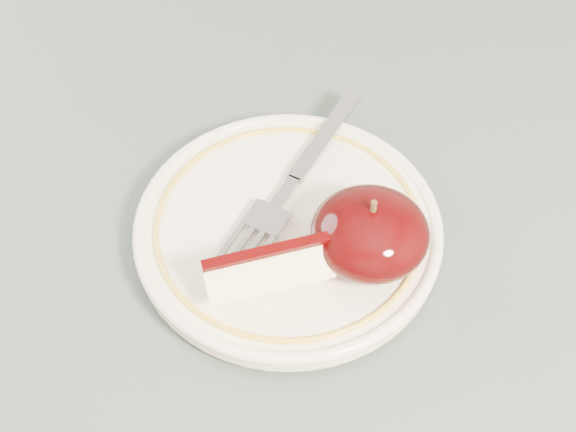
# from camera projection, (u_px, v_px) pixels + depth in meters

# --- Properties ---
(table) EXTENTS (0.90, 0.90, 0.75)m
(table) POSITION_uv_depth(u_px,v_px,m) (208.00, 338.00, 0.61)
(table) COLOR brown
(table) RESTS_ON ground
(plate) EXTENTS (0.21, 0.21, 0.02)m
(plate) POSITION_uv_depth(u_px,v_px,m) (288.00, 229.00, 0.55)
(plate) COLOR #F5E8CE
(plate) RESTS_ON table
(apple_half) EXTENTS (0.08, 0.07, 0.06)m
(apple_half) POSITION_uv_depth(u_px,v_px,m) (370.00, 233.00, 0.51)
(apple_half) COLOR black
(apple_half) RESTS_ON plate
(apple_wedge) EXTENTS (0.09, 0.06, 0.04)m
(apple_wedge) POSITION_uv_depth(u_px,v_px,m) (267.00, 269.00, 0.50)
(apple_wedge) COLOR #F3E6B3
(apple_wedge) RESTS_ON plate
(fork) EXTENTS (0.09, 0.19, 0.00)m
(fork) POSITION_uv_depth(u_px,v_px,m) (293.00, 181.00, 0.57)
(fork) COLOR #94969C
(fork) RESTS_ON plate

